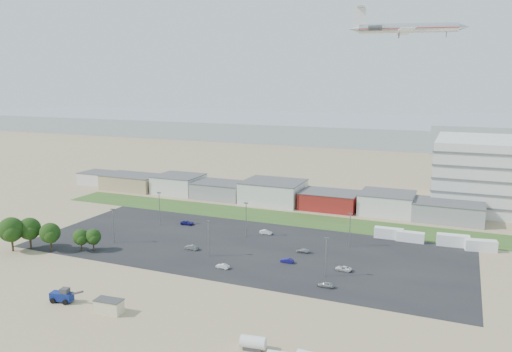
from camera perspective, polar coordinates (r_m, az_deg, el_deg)
The scene contains 32 objects.
ground at distance 125.58m, azimuth -7.13°, elevation -10.46°, with size 700.00×700.00×0.00m, color #847554.
parking_lot at distance 140.18m, azimuth -1.24°, elevation -8.07°, with size 120.00×50.00×0.01m, color black.
grass_strip at distance 170.27m, azimuth 1.60°, elevation -4.63°, with size 160.00×16.00×0.02m, color #2F501E.
hills_backdrop at distance 418.58m, azimuth 20.05°, elevation 4.60°, with size 700.00×200.00×9.00m, color gray, non-canonical shape.
building_row at distance 192.65m, azimuth -1.08°, elevation -1.57°, with size 170.00×20.00×8.00m, color silver, non-canonical shape.
portable_shed at distance 106.42m, azimuth -16.45°, elevation -14.08°, with size 5.61×2.91×2.83m, color beige, non-canonical shape.
telehandler at distance 114.19m, azimuth -21.33°, elevation -12.55°, with size 7.56×2.52×3.15m, color navy, non-canonical shape.
storage_tank_nw at distance 90.23m, azimuth -0.33°, elevation -18.46°, with size 4.39×2.20×2.64m, color silver, non-canonical shape.
box_trailer_a at distance 151.92m, azimuth 14.93°, elevation -6.33°, with size 8.21×2.57×3.08m, color silver, non-canonical shape.
box_trailer_b at distance 150.59m, azimuth 17.23°, elevation -6.65°, with size 7.66×2.39×2.87m, color silver, non-canonical shape.
box_trailer_c at distance 150.62m, azimuth 21.59°, elevation -6.86°, with size 8.65×2.70×3.24m, color silver, non-canonical shape.
box_trailer_d at distance 149.48m, azimuth 24.31°, elevation -7.24°, with size 8.10×2.53×3.04m, color silver, non-canonical shape.
tree_far_left at distance 150.21m, azimuth -26.18°, elevation -5.79°, with size 7.12×7.12×10.68m, color black, non-canonical shape.
tree_left at distance 150.93m, azimuth -24.46°, elevation -5.75°, with size 6.49×6.49×9.74m, color black, non-canonical shape.
tree_mid at distance 146.66m, azimuth -22.47°, elevation -6.26°, with size 5.86×5.86×8.79m, color black, non-canonical shape.
tree_right at distance 143.78m, azimuth -19.38°, elevation -6.77°, with size 4.61×4.61×6.91m, color black, non-canonical shape.
tree_near at distance 143.02m, azimuth -18.12°, elevation -6.79°, with size 4.58×4.58×6.86m, color black, non-canonical shape.
lightpole_front_l at distance 147.41m, azimuth -15.98°, elevation -5.51°, with size 1.17×0.49×9.98m, color slate, non-canonical shape.
lightpole_front_m at distance 132.11m, azimuth -5.43°, elevation -7.14°, with size 1.12×0.47×9.56m, color slate, non-canonical shape.
lightpole_front_r at distance 119.52m, azimuth 8.01°, elevation -9.17°, with size 1.12×0.47×9.53m, color slate, non-canonical shape.
lightpole_back_l at distance 162.20m, azimuth -10.97°, elevation -3.68°, with size 1.25×0.52×10.61m, color slate, non-canonical shape.
lightpole_back_m at distance 147.65m, azimuth -1.13°, elevation -5.01°, with size 1.20×0.50×10.23m, color slate, non-canonical shape.
lightpole_back_r at distance 141.22m, azimuth 10.67°, elevation -6.08°, with size 1.13×0.47×9.58m, color slate, non-canonical shape.
airliner at distance 213.99m, azimuth 16.93°, elevation 15.88°, with size 46.30×31.57×13.68m, color silver, non-canonical shape.
parked_car_0 at distance 125.06m, azimuth 9.95°, elevation -10.36°, with size 1.88×4.07×1.13m, color silver.
parked_car_1 at distance 128.50m, azimuth 3.58°, elevation -9.62°, with size 1.20×3.45×1.14m, color navy.
parked_car_2 at distance 115.16m, azimuth 7.97°, elevation -12.18°, with size 1.46×3.62×1.23m, color #A5A5AA.
parked_car_4 at distance 138.77m, azimuth -7.37°, elevation -8.08°, with size 1.38×3.96×1.31m, color #595B5E.
parked_car_9 at distance 161.93m, azimuth -7.85°, elevation -5.33°, with size 2.04×4.42×1.23m, color navy.
parked_car_11 at distance 150.96m, azimuth 1.13°, elevation -6.43°, with size 1.31×3.77×1.24m, color silver.
parked_car_12 at distance 136.02m, azimuth 5.34°, elevation -8.48°, with size 1.54×3.80×1.10m, color #A5A5AA.
parked_car_13 at distance 124.92m, azimuth -3.84°, elevation -10.24°, with size 1.20×3.43×1.13m, color silver.
Camera 1 is at (58.89, -101.13, 45.54)m, focal length 35.00 mm.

